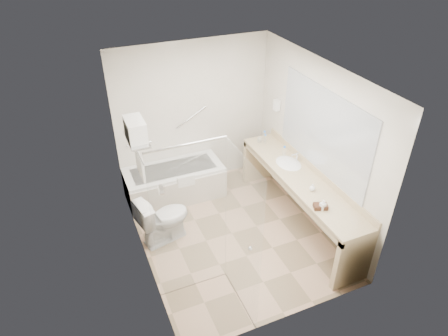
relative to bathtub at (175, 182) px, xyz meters
name	(u,v)px	position (x,y,z in m)	size (l,w,h in m)	color
floor	(232,233)	(0.50, -1.24, -0.28)	(3.20, 3.20, 0.00)	tan
ceiling	(234,74)	(0.50, -1.24, 2.22)	(2.60, 3.20, 0.10)	white
wall_back	(193,116)	(0.50, 0.36, 0.97)	(2.60, 0.10, 2.50)	beige
wall_front	(296,240)	(0.50, -2.84, 0.97)	(2.60, 0.10, 2.50)	beige
wall_left	(137,186)	(-0.80, -1.24, 0.97)	(0.10, 3.20, 2.50)	beige
wall_right	(314,145)	(1.80, -1.24, 0.97)	(0.10, 3.20, 2.50)	beige
bathtub	(175,182)	(0.00, 0.00, 0.00)	(1.60, 0.73, 0.59)	silver
grab_bar_short	(139,144)	(-0.45, 0.32, 0.67)	(0.03, 0.03, 0.40)	silver
grab_bar_long	(191,117)	(0.45, 0.32, 0.97)	(0.03, 0.03, 0.60)	silver
shower_enclosure	(215,229)	(-0.13, -2.16, 0.79)	(0.96, 0.91, 2.11)	silver
towel_shelf	(136,135)	(-0.67, -0.89, 1.48)	(0.24, 0.55, 0.81)	silver
vanity_counter	(299,189)	(1.52, -1.39, 0.36)	(0.55, 2.70, 0.95)	tan
sink	(288,165)	(1.55, -0.99, 0.54)	(0.40, 0.52, 0.14)	silver
faucet	(297,157)	(1.70, -0.99, 0.65)	(0.03, 0.03, 0.14)	silver
mirror	(323,131)	(1.79, -1.39, 1.27)	(0.02, 2.00, 1.20)	#A7ACB3
hairdryer_unit	(277,105)	(1.75, -0.19, 1.17)	(0.08, 0.10, 0.18)	white
toilet	(164,219)	(-0.45, -0.95, 0.10)	(0.43, 0.77, 0.75)	silver
amenity_basket	(320,206)	(1.37, -2.10, 0.60)	(0.18, 0.12, 0.06)	#482719
soap_bottle_a	(322,207)	(1.38, -2.13, 0.61)	(0.07, 0.15, 0.07)	white
soap_bottle_b	(312,188)	(1.49, -1.73, 0.62)	(0.08, 0.11, 0.08)	white
water_bottle_left	(265,139)	(1.51, -0.30, 0.65)	(0.05, 0.05, 0.17)	silver
water_bottle_mid	(284,152)	(1.58, -0.80, 0.66)	(0.06, 0.06, 0.19)	silver
water_bottle_right	(264,137)	(1.53, -0.23, 0.66)	(0.06, 0.06, 0.19)	silver
drinking_glass_near	(260,140)	(1.45, -0.24, 0.62)	(0.07, 0.07, 0.09)	silver
drinking_glass_far	(259,140)	(1.44, -0.22, 0.62)	(0.06, 0.06, 0.08)	silver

